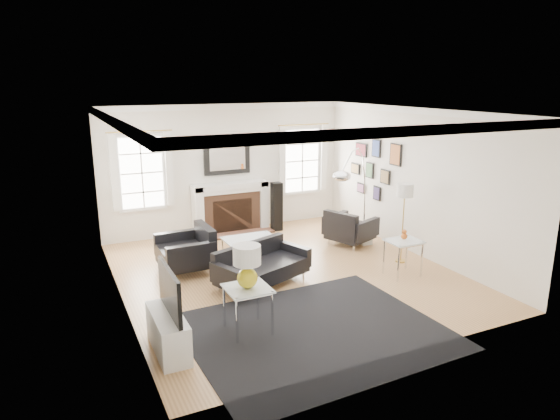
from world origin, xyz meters
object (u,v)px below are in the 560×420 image
armchair_left (188,251)px  armchair_right (349,229)px  sofa (260,267)px  fireplace (231,208)px  arc_floor_lamp (354,197)px  coffee_table (253,242)px  gourd_lamp (247,264)px

armchair_left → armchair_right: size_ratio=0.89×
sofa → armchair_right: 2.66m
fireplace → arc_floor_lamp: bearing=-57.7°
sofa → armchair_right: size_ratio=1.59×
coffee_table → fireplace: bearing=81.5°
sofa → gourd_lamp: bearing=-118.7°
sofa → armchair_left: (-0.93, 1.04, 0.08)m
armchair_left → arc_floor_lamp: (3.07, -0.54, 0.79)m
armchair_left → armchair_right: 3.36m
sofa → arc_floor_lamp: arc_floor_lamp is taller
armchair_left → sofa: bearing=-48.2°
armchair_left → coffee_table: (1.19, -0.11, 0.03)m
sofa → arc_floor_lamp: (2.14, 0.50, 0.87)m
armchair_left → gourd_lamp: gourd_lamp is taller
fireplace → armchair_right: (1.86, -1.90, -0.20)m
armchair_left → gourd_lamp: 2.56m
sofa → armchair_left: 1.39m
fireplace → armchair_left: bearing=-127.5°
sofa → armchair_left: bearing=131.8°
fireplace → gourd_lamp: size_ratio=2.90×
armchair_right → gourd_lamp: gourd_lamp is taller
sofa → coffee_table: bearing=74.2°
gourd_lamp → arc_floor_lamp: arc_floor_lamp is taller
armchair_left → arc_floor_lamp: bearing=-10.0°
fireplace → sofa: (-0.57, -2.98, -0.25)m
arc_floor_lamp → armchair_left: bearing=170.0°
gourd_lamp → sofa: bearing=61.3°
fireplace → armchair_left: 2.46m
armchair_left → gourd_lamp: bearing=-87.0°
sofa → armchair_right: bearing=24.0°
fireplace → sofa: 3.05m
armchair_right → fireplace: bearing=134.4°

